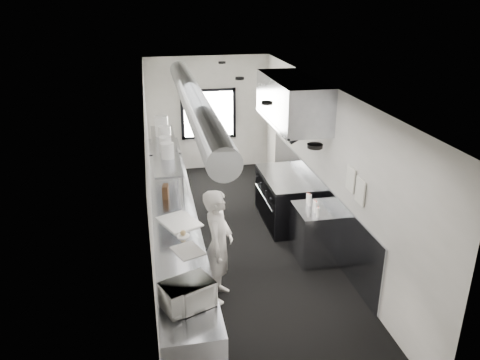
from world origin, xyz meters
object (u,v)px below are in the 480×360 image
deli_tub_b (170,285)px  small_plate (183,236)px  squeeze_bottle_a (318,212)px  prep_counter (176,240)px  squeeze_bottle_c (315,205)px  microwave (187,294)px  squeeze_bottle_e (308,198)px  plate_stack_d (161,126)px  far_work_table (165,164)px  plate_stack_c (165,135)px  squeeze_bottle_b (316,207)px  bottle_station (315,233)px  deli_tub_a (169,289)px  plate_stack_b (165,144)px  pass_shelf (165,149)px  cutting_board (179,222)px  plate_stack_a (167,151)px  range (285,199)px  squeeze_bottle_d (309,200)px  line_cook (218,246)px  knife_block (166,191)px  exhaust_hood (292,101)px

deli_tub_b → small_plate: (0.27, 1.29, -0.05)m
small_plate → squeeze_bottle_a: bearing=6.1°
prep_counter → squeeze_bottle_c: size_ratio=34.01×
microwave → squeeze_bottle_e: bearing=23.9°
microwave → plate_stack_d: bearing=67.4°
far_work_table → squeeze_bottle_c: (2.25, -3.94, 0.54)m
plate_stack_c → squeeze_bottle_b: plate_stack_c is taller
bottle_station → plate_stack_c: plate_stack_c is taller
deli_tub_a → squeeze_bottle_a: (2.42, 1.60, 0.02)m
squeeze_bottle_b → plate_stack_b: bearing=145.7°
plate_stack_d → squeeze_bottle_b: size_ratio=2.12×
pass_shelf → far_work_table: (0.04, 2.20, -1.09)m
cutting_board → plate_stack_a: bearing=94.0°
range → far_work_table: range is taller
deli_tub_b → squeeze_bottle_b: size_ratio=0.82×
plate_stack_d → squeeze_bottle_d: bearing=-45.0°
far_work_table → microwave: bearing=-90.1°
range → squeeze_bottle_e: size_ratio=9.51×
plate_stack_c → small_plate: bearing=-87.7°
small_plate → squeeze_bottle_b: bearing=10.0°
deli_tub_b → line_cook: bearing=53.2°
deli_tub_b → knife_block: (0.09, 2.74, 0.06)m
small_plate → squeeze_bottle_b: (2.17, 0.38, 0.09)m
prep_counter → squeeze_bottle_e: (2.24, 0.06, 0.53)m
plate_stack_a → knife_block: bearing=-120.0°
prep_counter → cutting_board: 0.53m
prep_counter → exhaust_hood: bearing=28.1°
squeeze_bottle_c → squeeze_bottle_a: bearing=-97.6°
cutting_board → knife_block: size_ratio=2.94×
microwave → squeeze_bottle_d: size_ratio=2.66×
knife_block → plate_stack_d: size_ratio=0.56×
knife_block → small_plate: bearing=-74.0°
bottle_station → squeeze_bottle_d: (-0.07, 0.14, 0.55)m
plate_stack_d → squeeze_bottle_e: (2.30, -2.18, -0.79)m
pass_shelf → plate_stack_d: bearing=91.9°
plate_stack_a → plate_stack_b: (-0.02, 0.35, 0.01)m
range → deli_tub_a: bearing=-126.0°
line_cook → deli_tub_a: size_ratio=11.13×
deli_tub_a → far_work_table: bearing=88.0°
plate_stack_d → squeeze_bottle_d: plate_stack_d is taller
line_cook → squeeze_bottle_e: (1.69, 1.07, 0.13)m
bottle_station → far_work_table: size_ratio=0.75×
pass_shelf → deli_tub_a: size_ratio=19.45×
microwave → plate_stack_c: bearing=66.9°
plate_stack_c → squeeze_bottle_b: 3.16m
prep_counter → knife_block: (-0.10, 0.74, 0.56)m
exhaust_hood → far_work_table: bearing=131.9°
bottle_station → plate_stack_d: (-2.36, 2.43, 1.32)m
small_plate → plate_stack_c: (-0.10, 2.45, 0.82)m
bottle_station → cutting_board: bearing=-178.7°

